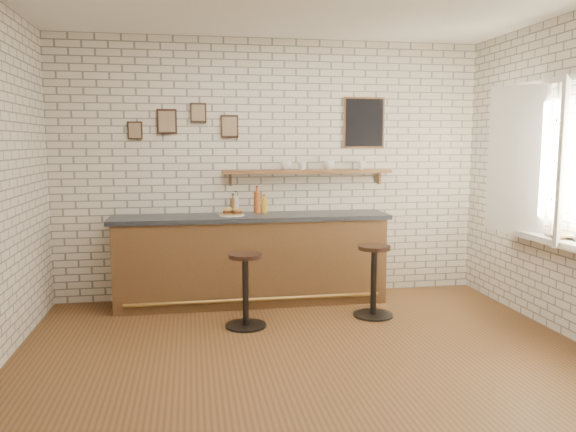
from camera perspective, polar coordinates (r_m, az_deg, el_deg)
name	(u,v)px	position (r m, az deg, el deg)	size (l,w,h in m)	color
ground	(307,355)	(4.97, 1.92, -13.98)	(5.00, 5.00, 0.00)	brown
bar_counter	(252,259)	(6.40, -3.71, -4.36)	(3.10, 0.65, 1.01)	brown
sandwich_plate	(232,215)	(6.26, -5.73, 0.09)	(0.28, 0.28, 0.01)	white
ciabatta_sandwich	(233,211)	(6.26, -5.64, 0.48)	(0.24, 0.17, 0.07)	tan
potato_chips	(229,215)	(6.26, -5.97, 0.15)	(0.25, 0.17, 0.00)	gold
bitters_bottle_brown	(233,205)	(6.44, -5.60, 1.08)	(0.07, 0.07, 0.23)	brown
bitters_bottle_white	(236,204)	(6.44, -5.32, 1.19)	(0.07, 0.07, 0.26)	beige
bitters_bottle_amber	(257,202)	(6.47, -3.15, 1.44)	(0.08, 0.08, 0.31)	#A04719
condiment_bottle_yellow	(264,205)	(6.48, -2.42, 1.11)	(0.07, 0.07, 0.21)	gold
bar_stool_left	(246,288)	(5.59, -4.34, -7.28)	(0.41, 0.41, 0.74)	black
bar_stool_right	(374,279)	(5.97, 8.70, -6.30)	(0.42, 0.42, 0.75)	black
wall_shelf	(308,172)	(6.58, 2.02, 4.51)	(2.00, 0.18, 0.18)	brown
shelf_cup_a	(286,166)	(6.52, -0.17, 5.13)	(0.13, 0.13, 0.10)	white
shelf_cup_b	(302,166)	(6.56, 1.43, 5.11)	(0.10, 0.10, 0.09)	white
shelf_cup_c	(329,165)	(6.63, 4.16, 5.18)	(0.14, 0.14, 0.11)	white
shelf_cup_d	(361,165)	(6.73, 7.44, 5.14)	(0.11, 0.11, 0.10)	white
back_wall_decor	(292,123)	(6.62, 0.40, 9.46)	(2.96, 0.02, 0.56)	black
window_sill	(545,238)	(5.95, 24.62, -2.08)	(0.20, 1.35, 0.06)	white
casement_window	(545,160)	(5.85, 24.67, 5.16)	(0.40, 1.30, 1.56)	white
book_lower	(552,237)	(5.82, 25.24, -1.92)	(0.15, 0.20, 0.02)	tan
book_upper	(550,234)	(5.83, 25.11, -1.70)	(0.18, 0.25, 0.02)	tan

